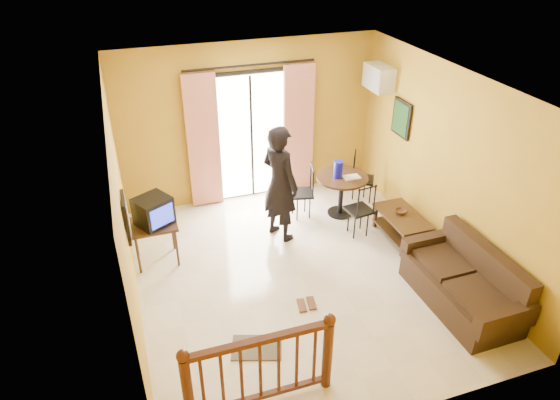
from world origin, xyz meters
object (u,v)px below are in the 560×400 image
object	(u,v)px
dining_table	(342,184)
standing_person	(280,184)
television	(153,211)
sofa	(465,284)
coffee_table	(402,223)

from	to	relation	value
dining_table	standing_person	distance (m)	1.28
television	dining_table	xyz separation A→B (m)	(3.12, 0.36, -0.29)
sofa	standing_person	distance (m)	3.00
sofa	standing_person	size ratio (longest dim) A/B	0.94
coffee_table	dining_table	bearing A→B (deg)	120.86
television	sofa	size ratio (longest dim) A/B	0.34
dining_table	coffee_table	distance (m)	1.20
dining_table	sofa	xyz separation A→B (m)	(0.60, -2.60, -0.26)
dining_table	coffee_table	size ratio (longest dim) A/B	0.88
coffee_table	television	bearing A→B (deg)	170.18
television	dining_table	bearing A→B (deg)	-22.58
dining_table	sofa	distance (m)	2.68
dining_table	coffee_table	world-z (taller)	dining_table
coffee_table	standing_person	bearing A→B (deg)	158.39
dining_table	standing_person	size ratio (longest dim) A/B	0.46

